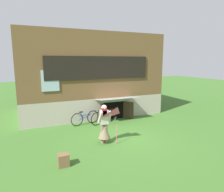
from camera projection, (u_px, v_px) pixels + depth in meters
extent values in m
plane|color=#3D6B28|center=(122.00, 138.00, 9.16)|extent=(60.00, 60.00, 0.00)
cube|color=#ADA393|center=(88.00, 102.00, 14.02)|extent=(8.80, 5.00, 1.33)
cube|color=brown|center=(87.00, 65.00, 13.57)|extent=(8.80, 5.00, 3.87)
cube|color=black|center=(100.00, 68.00, 11.29)|extent=(6.12, 0.08, 1.29)
cube|color=#9EB7C6|center=(100.00, 68.00, 11.31)|extent=(5.96, 0.04, 1.17)
cube|color=#9EB7C6|center=(50.00, 81.00, 10.34)|extent=(0.90, 0.06, 1.10)
cube|color=black|center=(114.00, 111.00, 12.12)|extent=(1.40, 0.03, 1.05)
cube|color=#3D2B1E|center=(102.00, 113.00, 11.53)|extent=(0.42, 0.63, 1.05)
cube|color=#3D2B1E|center=(128.00, 110.00, 12.19)|extent=(0.44, 0.61, 1.05)
cube|color=#B2B2B7|center=(118.00, 98.00, 11.49)|extent=(2.41, 1.09, 0.18)
cylinder|color=#7F6B51|center=(102.00, 134.00, 8.52)|extent=(0.14, 0.14, 0.85)
cylinder|color=#7F6B51|center=(106.00, 133.00, 8.58)|extent=(0.14, 0.14, 0.85)
cone|color=#7F6B51|center=(104.00, 131.00, 8.53)|extent=(0.52, 0.52, 0.64)
cube|color=beige|center=(104.00, 117.00, 8.42)|extent=(0.34, 0.20, 0.61)
cylinder|color=beige|center=(100.00, 118.00, 8.24)|extent=(0.17, 0.34, 0.56)
cylinder|color=beige|center=(110.00, 116.00, 8.41)|extent=(0.17, 0.34, 0.56)
cube|color=maroon|center=(105.00, 112.00, 8.32)|extent=(0.20, 0.08, 0.36)
sphere|color=#D8AD8E|center=(104.00, 108.00, 8.35)|extent=(0.23, 0.23, 0.23)
pyramid|color=#E54C7F|center=(118.00, 115.00, 8.11)|extent=(0.86, 0.70, 0.51)
cylinder|color=beige|center=(114.00, 120.00, 8.35)|extent=(0.01, 0.47, 0.45)
cylinder|color=#E54C7F|center=(117.00, 135.00, 8.45)|extent=(0.03, 0.03, 0.83)
torus|color=black|center=(110.00, 115.00, 11.58)|extent=(0.72, 0.28, 0.75)
torus|color=black|center=(96.00, 119.00, 10.91)|extent=(0.72, 0.28, 0.75)
cylinder|color=red|center=(104.00, 114.00, 11.21)|extent=(0.74, 0.28, 0.04)
cylinder|color=red|center=(104.00, 116.00, 11.23)|extent=(0.80, 0.30, 0.30)
cylinder|color=red|center=(100.00, 115.00, 11.04)|extent=(0.04, 0.04, 0.42)
cube|color=black|center=(100.00, 111.00, 11.01)|extent=(0.20, 0.08, 0.05)
cylinder|color=red|center=(110.00, 109.00, 11.52)|extent=(0.43, 0.17, 0.03)
torus|color=black|center=(93.00, 117.00, 11.35)|extent=(0.72, 0.19, 0.72)
torus|color=black|center=(77.00, 120.00, 10.79)|extent=(0.72, 0.19, 0.72)
cylinder|color=#284CB2|center=(85.00, 115.00, 11.04)|extent=(0.73, 0.19, 0.04)
cylinder|color=#284CB2|center=(85.00, 117.00, 11.06)|extent=(0.80, 0.20, 0.29)
cylinder|color=#284CB2|center=(81.00, 116.00, 10.90)|extent=(0.04, 0.04, 0.41)
cube|color=black|center=(81.00, 112.00, 10.86)|extent=(0.20, 0.08, 0.05)
cylinder|color=#284CB2|center=(93.00, 111.00, 11.29)|extent=(0.44, 0.12, 0.03)
cube|color=brown|center=(63.00, 160.00, 6.68)|extent=(0.37, 0.31, 0.43)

